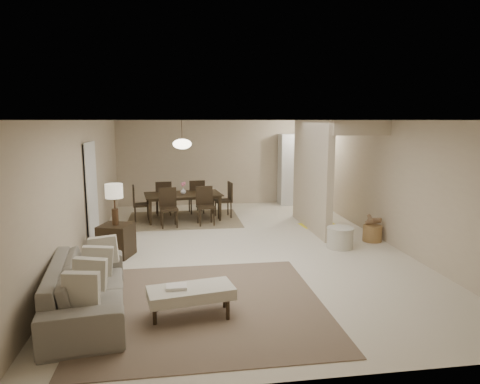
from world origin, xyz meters
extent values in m
plane|color=beige|center=(0.00, 0.00, 0.00)|extent=(9.00, 9.00, 0.00)
plane|color=white|center=(0.00, 0.00, 2.50)|extent=(9.00, 9.00, 0.00)
plane|color=#BBA78E|center=(0.00, 4.50, 1.25)|extent=(6.00, 0.00, 6.00)
plane|color=#BBA78E|center=(-3.00, 0.00, 1.25)|extent=(0.00, 9.00, 9.00)
plane|color=#BBA78E|center=(3.00, 0.00, 1.25)|extent=(0.00, 9.00, 9.00)
cube|color=#BBA78E|center=(1.80, 1.25, 1.25)|extent=(0.15, 2.50, 2.50)
cube|color=black|center=(-2.97, 0.60, 1.02)|extent=(0.04, 0.90, 2.04)
cube|color=silver|center=(2.35, 4.15, 1.05)|extent=(1.20, 0.55, 2.10)
cylinder|color=white|center=(2.30, 3.20, 2.46)|extent=(0.44, 0.44, 0.05)
cube|color=brown|center=(-0.91, -2.65, 0.01)|extent=(3.20, 3.20, 0.01)
imported|color=gray|center=(-2.45, -2.65, 0.34)|extent=(2.44, 1.21, 0.68)
cube|color=beige|center=(-1.11, -2.95, 0.32)|extent=(1.16, 0.68, 0.14)
cylinder|color=black|center=(-1.57, -3.13, 0.12)|extent=(0.05, 0.05, 0.24)
cylinder|color=black|center=(-0.66, -3.13, 0.12)|extent=(0.05, 0.05, 0.24)
cylinder|color=black|center=(-1.57, -2.77, 0.12)|extent=(0.05, 0.05, 0.24)
cylinder|color=black|center=(-0.66, -2.77, 0.12)|extent=(0.05, 0.05, 0.24)
cube|color=black|center=(-2.40, -0.26, 0.30)|extent=(0.69, 0.69, 0.60)
cylinder|color=#422D1C|center=(-2.40, -0.26, 0.75)|extent=(0.12, 0.12, 0.30)
cylinder|color=#422D1C|center=(-2.40, -0.26, 1.03)|extent=(0.03, 0.03, 0.26)
cylinder|color=beige|center=(-2.40, -0.26, 1.23)|extent=(0.32, 0.32, 0.26)
cylinder|color=beige|center=(1.90, -0.36, 0.20)|extent=(0.53, 0.53, 0.41)
cylinder|color=olive|center=(2.75, 0.00, 0.17)|extent=(0.47, 0.47, 0.33)
cube|color=brown|center=(-1.12, 2.54, 0.01)|extent=(2.80, 2.10, 0.01)
imported|color=black|center=(-1.12, 2.54, 0.33)|extent=(2.01, 1.28, 0.67)
imported|color=white|center=(-1.12, 2.54, 0.74)|extent=(0.19, 0.19, 0.15)
cube|color=yellow|center=(2.08, 1.48, 0.01)|extent=(0.90, 0.60, 0.01)
cylinder|color=#422D1C|center=(-1.12, 2.54, 2.25)|extent=(0.02, 0.02, 0.50)
ellipsoid|color=#FFEAC6|center=(-1.12, 2.54, 1.92)|extent=(0.46, 0.46, 0.25)
camera|label=1|loc=(-1.24, -8.16, 2.50)|focal=32.00mm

